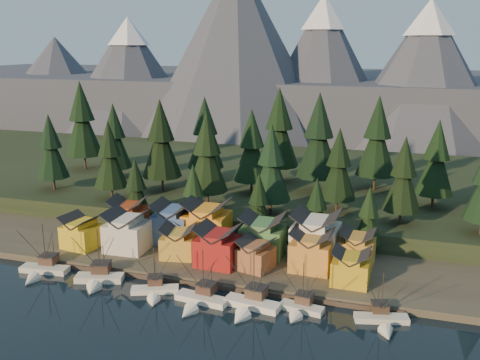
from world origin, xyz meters
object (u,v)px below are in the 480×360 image
(boat_3, at_px, (199,294))
(house_back_1, at_px, (173,221))
(boat_1, at_px, (97,272))
(boat_4, at_px, (250,298))
(boat_2, at_px, (154,286))
(house_front_0, at_px, (81,231))
(house_back_0, at_px, (129,215))
(boat_0, at_px, (41,264))
(boat_6, at_px, (383,315))
(house_front_1, at_px, (127,230))
(boat_5, at_px, (300,303))

(boat_3, bearing_deg, house_back_1, 130.45)
(boat_1, distance_m, boat_4, 33.64)
(boat_2, bearing_deg, boat_4, -22.76)
(boat_4, distance_m, house_front_0, 48.60)
(house_front_0, relative_size, house_back_0, 0.87)
(boat_0, distance_m, boat_6, 72.02)
(house_back_0, relative_size, house_back_1, 1.02)
(house_front_0, bearing_deg, boat_2, -21.19)
(boat_6, height_order, house_front_1, house_front_1)
(house_front_0, distance_m, house_back_1, 21.72)
(boat_5, bearing_deg, boat_4, -161.45)
(house_front_1, xyz_separation_m, house_back_1, (7.96, 8.33, 0.21))
(boat_4, height_order, house_front_1, boat_4)
(house_front_1, bearing_deg, boat_1, -87.19)
(boat_4, xyz_separation_m, house_back_0, (-39.48, 26.21, 4.17))
(boat_1, distance_m, house_back_1, 24.79)
(boat_1, height_order, house_back_0, boat_1)
(boat_2, height_order, boat_3, boat_3)
(house_front_1, height_order, house_back_0, house_back_0)
(boat_0, height_order, boat_4, boat_4)
(boat_3, relative_size, boat_6, 1.10)
(house_back_0, bearing_deg, boat_6, -30.76)
(house_front_1, bearing_deg, boat_5, -20.55)
(house_back_0, height_order, house_back_1, house_back_1)
(boat_1, height_order, house_front_1, boat_1)
(boat_0, height_order, boat_3, boat_0)
(boat_5, bearing_deg, house_back_0, 161.68)
(boat_2, distance_m, house_front_1, 22.57)
(boat_4, xyz_separation_m, house_front_1, (-34.78, 16.77, 4.14))
(boat_0, bearing_deg, boat_4, -8.88)
(boat_4, relative_size, boat_6, 1.17)
(boat_3, bearing_deg, boat_0, -176.93)
(boat_4, distance_m, house_back_1, 37.00)
(boat_2, relative_size, house_back_0, 1.02)
(boat_4, height_order, boat_5, boat_4)
(boat_3, relative_size, boat_4, 0.94)
(boat_2, bearing_deg, boat_5, -19.11)
(boat_1, bearing_deg, boat_5, -15.66)
(boat_0, relative_size, boat_3, 1.02)
(boat_6, bearing_deg, house_back_1, 142.26)
(boat_3, distance_m, boat_4, 9.96)
(house_front_1, height_order, house_back_1, house_back_1)
(boat_4, relative_size, boat_5, 1.20)
(boat_0, distance_m, house_front_0, 13.67)
(boat_6, height_order, house_back_1, house_back_1)
(boat_3, relative_size, house_front_0, 1.34)
(boat_0, bearing_deg, house_back_1, 41.34)
(boat_2, relative_size, house_back_1, 1.04)
(boat_4, bearing_deg, boat_2, -173.25)
(boat_3, distance_m, boat_6, 34.30)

